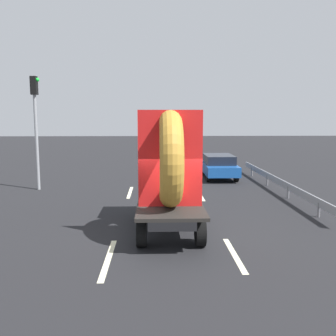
% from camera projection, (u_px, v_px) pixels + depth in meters
% --- Properties ---
extents(ground_plane, '(120.00, 120.00, 0.00)m').
position_uv_depth(ground_plane, '(174.00, 235.00, 11.94)').
color(ground_plane, black).
extents(flatbed_truck, '(2.02, 4.88, 3.93)m').
position_uv_depth(flatbed_truck, '(169.00, 175.00, 12.39)').
color(flatbed_truck, black).
rests_on(flatbed_truck, ground_plane).
extents(distant_sedan, '(1.86, 4.35, 1.42)m').
position_uv_depth(distant_sedan, '(218.00, 166.00, 22.90)').
color(distant_sedan, black).
rests_on(distant_sedan, ground_plane).
extents(traffic_light, '(0.42, 0.36, 5.70)m').
position_uv_depth(traffic_light, '(36.00, 117.00, 18.85)').
color(traffic_light, gray).
rests_on(traffic_light, ground_plane).
extents(guardrail, '(0.10, 13.00, 0.71)m').
position_uv_depth(guardrail, '(277.00, 181.00, 18.81)').
color(guardrail, gray).
rests_on(guardrail, ground_plane).
extents(lane_dash_left_near, '(0.16, 2.93, 0.01)m').
position_uv_depth(lane_dash_left_near, '(108.00, 259.00, 9.94)').
color(lane_dash_left_near, beige).
rests_on(lane_dash_left_near, ground_plane).
extents(lane_dash_left_far, '(0.16, 2.82, 0.01)m').
position_uv_depth(lane_dash_left_far, '(130.00, 192.00, 18.61)').
color(lane_dash_left_far, beige).
rests_on(lane_dash_left_far, ground_plane).
extents(lane_dash_right_near, '(0.16, 2.63, 0.01)m').
position_uv_depth(lane_dash_right_near, '(234.00, 255.00, 10.25)').
color(lane_dash_right_near, beige).
rests_on(lane_dash_right_near, ground_plane).
extents(lane_dash_right_far, '(0.16, 2.84, 0.01)m').
position_uv_depth(lane_dash_right_far, '(200.00, 195.00, 18.10)').
color(lane_dash_right_far, beige).
rests_on(lane_dash_right_far, ground_plane).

